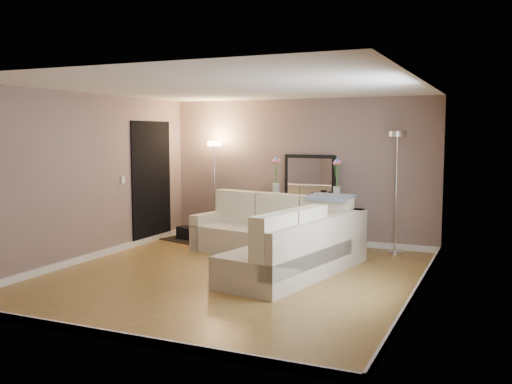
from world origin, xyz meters
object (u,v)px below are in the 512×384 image
at_px(console_table, 300,219).
at_px(floor_lamp_lit, 215,170).
at_px(sectional_sofa, 280,239).
at_px(floor_lamp_unlit, 397,168).

bearing_deg(console_table, floor_lamp_lit, 179.51).
relative_size(sectional_sofa, console_table, 2.24).
relative_size(floor_lamp_lit, floor_lamp_unlit, 0.91).
height_order(floor_lamp_lit, floor_lamp_unlit, floor_lamp_unlit).
bearing_deg(floor_lamp_unlit, sectional_sofa, -137.09).
bearing_deg(floor_lamp_lit, console_table, -0.49).
bearing_deg(console_table, sectional_sofa, -83.05).
distance_m(console_table, floor_lamp_lit, 1.90).
bearing_deg(sectional_sofa, console_table, 96.95).
relative_size(console_table, floor_lamp_lit, 0.77).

